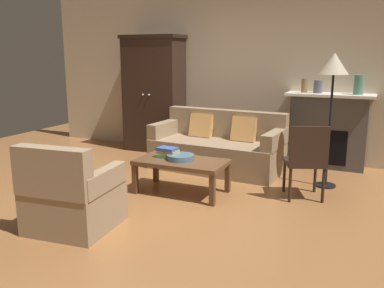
# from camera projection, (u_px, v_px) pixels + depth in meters

# --- Properties ---
(ground_plane) EXTENTS (9.60, 9.60, 0.00)m
(ground_plane) POSITION_uv_depth(u_px,v_px,m) (166.00, 199.00, 4.89)
(ground_plane) COLOR #9E6638
(back_wall) EXTENTS (7.20, 0.10, 2.80)m
(back_wall) POSITION_uv_depth(u_px,v_px,m) (236.00, 72.00, 6.86)
(back_wall) COLOR beige
(back_wall) RESTS_ON ground
(fireplace) EXTENTS (1.26, 0.48, 1.12)m
(fireplace) POSITION_uv_depth(u_px,v_px,m) (328.00, 130.00, 6.19)
(fireplace) COLOR #4C4947
(fireplace) RESTS_ON ground
(armoire) EXTENTS (1.06, 0.57, 2.01)m
(armoire) POSITION_uv_depth(u_px,v_px,m) (154.00, 94.00, 7.21)
(armoire) COLOR black
(armoire) RESTS_ON ground
(couch) EXTENTS (1.97, 0.97, 0.86)m
(couch) POSITION_uv_depth(u_px,v_px,m) (218.00, 148.00, 6.11)
(couch) COLOR #937A5B
(couch) RESTS_ON ground
(coffee_table) EXTENTS (1.10, 0.60, 0.42)m
(coffee_table) POSITION_uv_depth(u_px,v_px,m) (182.00, 164.00, 5.04)
(coffee_table) COLOR brown
(coffee_table) RESTS_ON ground
(fruit_bowl) EXTENTS (0.34, 0.34, 0.07)m
(fruit_bowl) POSITION_uv_depth(u_px,v_px,m) (181.00, 157.00, 5.03)
(fruit_bowl) COLOR slate
(fruit_bowl) RESTS_ON coffee_table
(book_stack) EXTENTS (0.27, 0.20, 0.13)m
(book_stack) POSITION_uv_depth(u_px,v_px,m) (167.00, 152.00, 5.15)
(book_stack) COLOR #427A4C
(book_stack) RESTS_ON coffee_table
(mantel_vase_bronze) EXTENTS (0.09, 0.09, 0.21)m
(mantel_vase_bronze) POSITION_uv_depth(u_px,v_px,m) (304.00, 86.00, 6.18)
(mantel_vase_bronze) COLOR olive
(mantel_vase_bronze) RESTS_ON fireplace
(mantel_vase_slate) EXTENTS (0.13, 0.13, 0.19)m
(mantel_vase_slate) POSITION_uv_depth(u_px,v_px,m) (318.00, 87.00, 6.10)
(mantel_vase_slate) COLOR #565B66
(mantel_vase_slate) RESTS_ON fireplace
(mantel_vase_jade) EXTENTS (0.14, 0.14, 0.28)m
(mantel_vase_jade) POSITION_uv_depth(u_px,v_px,m) (359.00, 85.00, 5.87)
(mantel_vase_jade) COLOR slate
(mantel_vase_jade) RESTS_ON fireplace
(armchair_near_left) EXTENTS (0.85, 0.84, 0.88)m
(armchair_near_left) POSITION_uv_depth(u_px,v_px,m) (72.00, 198.00, 4.00)
(armchair_near_left) COLOR #997F60
(armchair_near_left) RESTS_ON ground
(side_chair_wooden) EXTENTS (0.57, 0.57, 0.90)m
(side_chair_wooden) POSITION_uv_depth(u_px,v_px,m) (306.00, 158.00, 4.78)
(side_chair_wooden) COLOR black
(side_chair_wooden) RESTS_ON ground
(floor_lamp) EXTENTS (0.36, 0.36, 1.70)m
(floor_lamp) POSITION_uv_depth(u_px,v_px,m) (334.00, 72.00, 5.05)
(floor_lamp) COLOR black
(floor_lamp) RESTS_ON ground
(dog) EXTENTS (0.47, 0.45, 0.39)m
(dog) POSITION_uv_depth(u_px,v_px,m) (82.00, 168.00, 5.34)
(dog) COLOR beige
(dog) RESTS_ON ground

